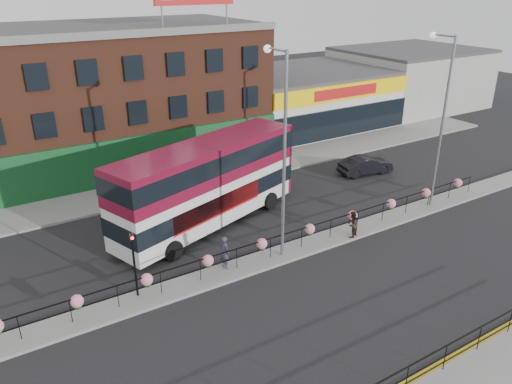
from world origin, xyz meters
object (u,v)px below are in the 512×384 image
double_decker_bus (208,176)px  lamp_column_west (282,140)px  car (365,165)px  pedestrian_a (225,252)px  lamp_column_east (441,108)px  pedestrian_b (352,224)px

double_decker_bus → lamp_column_west: lamp_column_west is taller
car → pedestrian_a: (-15.23, -6.12, 0.34)m
car → lamp_column_east: lamp_column_east is taller
pedestrian_b → lamp_column_east: size_ratio=0.15×
car → lamp_column_east: size_ratio=0.41×
car → pedestrian_b: size_ratio=2.78×
car → pedestrian_b: pedestrian_b is taller
double_decker_bus → lamp_column_west: 6.21m
lamp_column_west → pedestrian_a: bearing=175.9°
double_decker_bus → pedestrian_a: bearing=-108.3°
car → pedestrian_b: bearing=141.4°
car → pedestrian_a: pedestrian_a is taller
pedestrian_b → lamp_column_west: (-4.42, 0.70, 5.44)m
lamp_column_east → car: bearing=85.2°
car → lamp_column_west: lamp_column_west is taller
pedestrian_a → lamp_column_east: 15.64m
double_decker_bus → pedestrian_b: bearing=-44.2°
car → lamp_column_west: 14.80m
car → pedestrian_a: 16.41m
double_decker_bus → car: size_ratio=2.98×
lamp_column_east → pedestrian_a: bearing=179.5°
pedestrian_b → lamp_column_west: 7.04m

